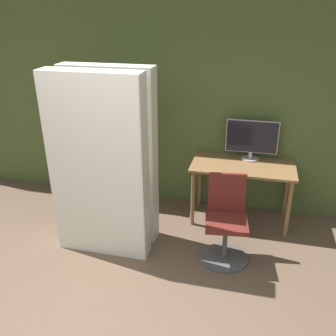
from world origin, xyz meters
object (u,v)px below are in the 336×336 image
at_px(monitor, 252,139).
at_px(bookshelf, 79,139).
at_px(mattress_near, 99,169).
at_px(office_chair, 226,226).
at_px(mattress_far, 112,156).

relative_size(monitor, bookshelf, 0.37).
bearing_deg(mattress_near, office_chair, 8.41).
bearing_deg(monitor, mattress_far, -149.15).
bearing_deg(bookshelf, mattress_near, -55.84).
bearing_deg(mattress_far, mattress_near, -90.00).
height_order(monitor, office_chair, monitor).
bearing_deg(monitor, office_chair, -99.55).
relative_size(office_chair, mattress_near, 0.47).
bearing_deg(bookshelf, office_chair, -26.14).
height_order(office_chair, mattress_near, mattress_near).
xyz_separation_m(office_chair, bookshelf, (-2.20, 1.08, 0.44)).
bearing_deg(bookshelf, mattress_far, -46.64).
bearing_deg(mattress_far, bookshelf, 133.36).
bearing_deg(office_chair, mattress_near, -171.59).
distance_m(monitor, office_chair, 1.27).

